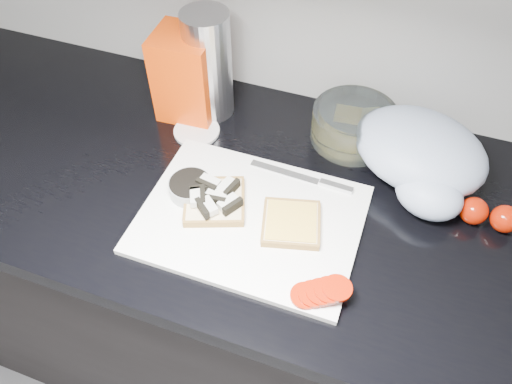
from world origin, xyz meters
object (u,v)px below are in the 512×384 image
(cutting_board, at_px, (251,219))
(bread_bag, at_px, (187,75))
(glass_bowl, at_px, (353,125))
(steel_canister, at_px, (208,66))

(cutting_board, distance_m, bread_bag, 0.36)
(glass_bowl, bearing_deg, steel_canister, -177.22)
(glass_bowl, xyz_separation_m, bread_bag, (-0.36, -0.03, 0.06))
(bread_bag, distance_m, steel_canister, 0.05)
(cutting_board, distance_m, glass_bowl, 0.31)
(bread_bag, bearing_deg, cutting_board, -49.70)
(bread_bag, bearing_deg, glass_bowl, 2.50)
(bread_bag, height_order, steel_canister, steel_canister)
(glass_bowl, bearing_deg, bread_bag, -174.68)
(cutting_board, xyz_separation_m, bread_bag, (-0.24, 0.25, 0.09))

